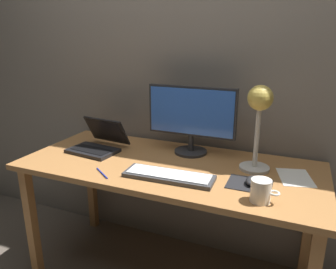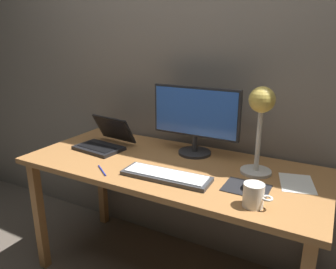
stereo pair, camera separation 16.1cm
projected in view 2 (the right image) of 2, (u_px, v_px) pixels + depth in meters
name	position (u px, v px, depth m)	size (l,w,h in m)	color
back_wall	(202.00, 53.00, 1.88)	(4.80, 0.06, 2.60)	gray
desk	(170.00, 177.00, 1.74)	(1.60, 0.70, 0.74)	#A8703D
monitor	(195.00, 116.00, 1.79)	(0.51, 0.19, 0.39)	#28282B
keyboard_main	(166.00, 176.00, 1.53)	(0.45, 0.16, 0.03)	#38383A
laptop	(106.00, 139.00, 1.96)	(0.31, 0.30, 0.18)	black
desk_lamp	(261.00, 114.00, 1.51)	(0.15, 0.15, 0.43)	beige
mousepad	(246.00, 188.00, 1.43)	(0.20, 0.16, 0.00)	black
mouse	(249.00, 184.00, 1.43)	(0.06, 0.10, 0.03)	#28282B
coffee_mug	(254.00, 195.00, 1.27)	(0.12, 0.08, 0.10)	white
paper_sheet_by_keyboard	(297.00, 183.00, 1.48)	(0.15, 0.21, 0.00)	white
pen	(102.00, 170.00, 1.61)	(0.01, 0.01, 0.14)	#2633A5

